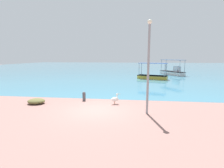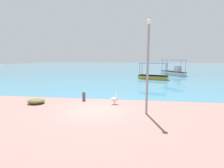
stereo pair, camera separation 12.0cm
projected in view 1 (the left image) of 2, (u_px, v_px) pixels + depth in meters
The scene contains 8 objects.
ground at pixel (96, 110), 11.54m from camera, with size 120.00×120.00×0.00m, color #8F675F.
harbor_water at pixel (127, 67), 58.57m from camera, with size 110.00×90.00×0.00m, color teal.
fishing_boat_center at pixel (173, 72), 33.62m from camera, with size 4.12×5.45×2.89m.
fishing_boat_outer at pixel (152, 76), 27.74m from camera, with size 4.83×2.99×2.48m.
pelican at pixel (115, 99), 12.94m from camera, with size 0.75×0.51×0.80m.
lamp_post at pixel (148, 62), 10.32m from camera, with size 0.28×0.28×5.60m.
mooring_bollard at pixel (84, 96), 13.95m from camera, with size 0.26×0.26×0.73m.
net_pile at pixel (36, 101), 13.08m from camera, with size 1.28×1.09×0.38m, color brown.
Camera 1 is at (2.47, -10.91, 3.49)m, focal length 28.00 mm.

